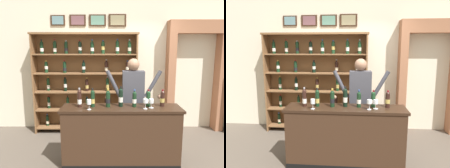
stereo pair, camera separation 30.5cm
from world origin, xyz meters
TOP-DOWN VIEW (x-y plane):
  - ground_plane at (0.00, 0.00)m, footprint 14.00×14.00m
  - back_wall at (-0.00, 1.73)m, footprint 12.00×0.19m
  - wine_shelf at (-0.75, 1.41)m, footprint 2.28×0.35m
  - archway_doorway at (1.69, 1.60)m, footprint 1.29×0.45m
  - tasting_counter at (-0.03, -0.00)m, footprint 1.89×0.48m
  - shopkeeper at (0.21, 0.55)m, footprint 1.04×0.22m
  - tasting_bottle_chianti at (-0.69, 0.02)m, footprint 0.07×0.07m
  - tasting_bottle_riserva at (-0.48, 0.03)m, footprint 0.07×0.07m
  - tasting_bottle_super_tuscan at (-0.24, 0.02)m, footprint 0.07×0.07m
  - tasting_bottle_grappa at (-0.04, 0.05)m, footprint 0.07×0.07m
  - tasting_bottle_brunello at (0.18, 0.03)m, footprint 0.07×0.07m
  - tasting_bottle_bianco at (0.40, 0.06)m, footprint 0.07×0.07m
  - tasting_bottle_prosecco at (0.63, 0.06)m, footprint 0.07×0.07m
  - wine_glass_left at (0.43, -0.04)m, footprint 0.08×0.08m
  - wine_glass_spare at (0.33, -0.10)m, footprint 0.07×0.07m
  - wine_glass_right at (-0.52, -0.13)m, footprint 0.07×0.07m

SIDE VIEW (x-z plane):
  - ground_plane at x=0.00m, z-range -0.02..0.00m
  - tasting_counter at x=-0.03m, z-range 0.00..0.95m
  - shopkeeper at x=0.21m, z-range 0.19..1.88m
  - wine_glass_left at x=0.43m, z-range 0.98..1.13m
  - wine_glass_right at x=-0.52m, z-range 0.98..1.14m
  - wine_glass_spare at x=0.33m, z-range 0.99..1.15m
  - tasting_bottle_bianco at x=0.40m, z-range 0.94..1.22m
  - tasting_bottle_brunello at x=0.18m, z-range 0.94..1.22m
  - tasting_bottle_prosecco at x=0.63m, z-range 0.95..1.22m
  - tasting_bottle_super_tuscan at x=-0.24m, z-range 0.94..1.24m
  - tasting_bottle_riserva at x=-0.48m, z-range 0.94..1.24m
  - tasting_bottle_chianti at x=-0.69m, z-range 0.94..1.24m
  - tasting_bottle_grappa at x=-0.04m, z-range 0.94..1.27m
  - wine_shelf at x=-0.75m, z-range 0.09..2.28m
  - archway_doorway at x=1.69m, z-range 0.15..2.61m
  - back_wall at x=0.00m, z-range 0.00..3.22m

